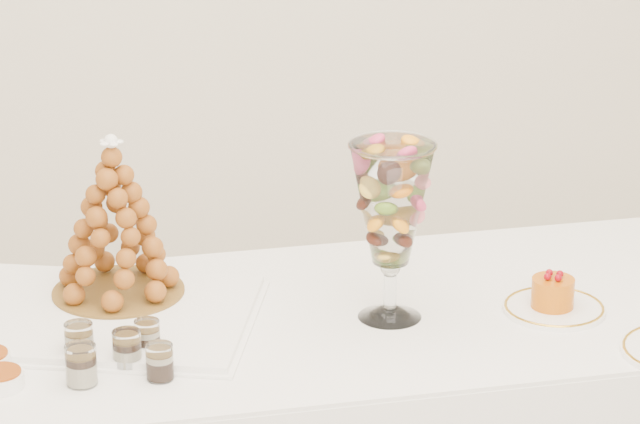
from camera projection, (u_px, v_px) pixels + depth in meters
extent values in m
cube|color=white|center=(296.00, 320.00, 2.98)|extent=(1.87, 0.82, 0.01)
cube|color=white|center=(103.00, 316.00, 2.96)|extent=(0.67, 0.58, 0.02)
cylinder|color=white|center=(390.00, 312.00, 2.98)|extent=(0.13, 0.13, 0.02)
cylinder|color=white|center=(390.00, 287.00, 2.96)|extent=(0.03, 0.03, 0.09)
sphere|color=white|center=(390.00, 267.00, 2.95)|extent=(0.04, 0.04, 0.04)
cylinder|color=white|center=(554.00, 309.00, 3.01)|extent=(0.20, 0.20, 0.01)
cylinder|color=white|center=(79.00, 342.00, 2.79)|extent=(0.06, 0.06, 0.07)
cylinder|color=white|center=(127.00, 349.00, 2.76)|extent=(0.07, 0.07, 0.07)
cylinder|color=white|center=(147.00, 337.00, 2.82)|extent=(0.05, 0.05, 0.06)
cylinder|color=white|center=(81.00, 365.00, 2.70)|extent=(0.07, 0.07, 0.08)
cylinder|color=white|center=(160.00, 362.00, 2.72)|extent=(0.05, 0.05, 0.07)
cylinder|color=white|center=(0.00, 380.00, 2.70)|extent=(0.09, 0.09, 0.03)
cylinder|color=brown|center=(118.00, 291.00, 3.05)|extent=(0.27, 0.27, 0.01)
cone|color=#8E4915|center=(115.00, 216.00, 2.99)|extent=(0.26, 0.26, 0.32)
sphere|color=white|center=(111.00, 143.00, 2.94)|extent=(0.03, 0.03, 0.03)
cylinder|color=#C25A09|center=(553.00, 293.00, 3.00)|extent=(0.09, 0.09, 0.06)
sphere|color=maroon|center=(560.00, 274.00, 2.99)|extent=(0.01, 0.01, 0.01)
sphere|color=maroon|center=(549.00, 273.00, 3.00)|extent=(0.01, 0.01, 0.01)
sphere|color=maroon|center=(548.00, 277.00, 2.98)|extent=(0.01, 0.01, 0.01)
sphere|color=maroon|center=(558.00, 278.00, 2.97)|extent=(0.01, 0.01, 0.01)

